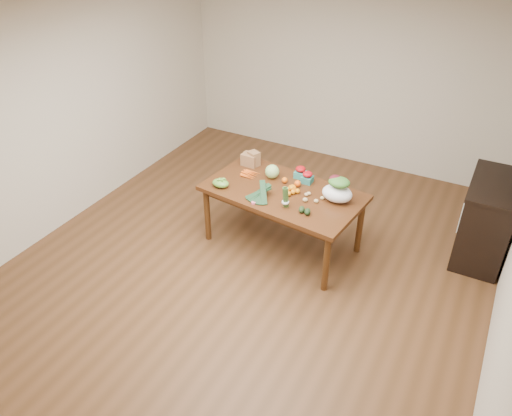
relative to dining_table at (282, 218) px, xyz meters
The scene contains 26 objects.
floor 0.66m from the dining_table, 103.59° to the right, with size 6.00×6.00×0.00m, color brown.
ceiling 2.39m from the dining_table, 103.59° to the right, with size 5.00×6.00×0.02m, color white.
room_walls 1.12m from the dining_table, 103.59° to the right, with size 5.02×6.02×2.70m.
dining_table is the anchor object (origin of this frame).
cabinet 2.29m from the dining_table, 23.96° to the left, with size 0.52×1.02×0.94m, color black.
dish_towel 2.04m from the dining_table, 25.39° to the left, with size 0.02×0.28×0.45m, color white.
paper_bag 0.85m from the dining_table, 149.94° to the left, with size 0.26×0.21×0.18m, color brown, non-canonical shape.
cabbage 0.56m from the dining_table, 139.85° to the left, with size 0.16×0.16×0.16m, color #A0D078.
strawberry_basket_a 0.57m from the dining_table, 83.02° to the left, with size 0.12×0.12×0.11m, color red, non-canonical shape.
strawberry_basket_b 0.55m from the dining_table, 61.20° to the left, with size 0.12×0.12×0.11m, color red, non-canonical shape.
orange_a 0.45m from the dining_table, 110.56° to the left, with size 0.07×0.07×0.07m, color orange.
orange_b 0.45m from the dining_table, 57.44° to the left, with size 0.08×0.08×0.08m, color #FF5F0F.
orange_c 0.43m from the dining_table, 16.85° to the left, with size 0.09×0.09×0.09m, color orange.
mandarin_cluster 0.43m from the dining_table, ahead, with size 0.18×0.18×0.09m, color orange, non-canonical shape.
carrots 0.65m from the dining_table, 165.13° to the left, with size 0.22×0.19×0.03m, color #FF6115, non-canonical shape.
snap_pea_bag 0.83m from the dining_table, 159.37° to the right, with size 0.20×0.15×0.09m, color #5E9B34.
kale_bunch 0.56m from the dining_table, 118.20° to the right, with size 0.32×0.40×0.16m, color black, non-canonical shape.
asparagus_bundle 0.60m from the dining_table, 60.96° to the right, with size 0.08×0.08×0.25m, color #466E32, non-canonical shape.
potato_a 0.48m from the dining_table, ahead, with size 0.04×0.04×0.04m, color tan.
potato_b 0.51m from the dining_table, 17.34° to the right, with size 0.06×0.05×0.05m, color tan.
potato_c 0.60m from the dining_table, ahead, with size 0.05×0.04×0.04m, color #D1C579.
potato_d 0.49m from the dining_table, ahead, with size 0.05×0.04×0.04m, color #D8C27C.
potato_e 0.58m from the dining_table, ahead, with size 0.05×0.05×0.04m, color #D7C67C.
avocado_a 0.62m from the dining_table, 40.12° to the right, with size 0.06×0.09×0.06m, color black.
avocado_b 0.66m from the dining_table, 36.32° to the right, with size 0.06×0.10×0.06m, color black.
salad_bag 0.79m from the dining_table, ahead, with size 0.33×0.25×0.26m, color white, non-canonical shape.
Camera 1 is at (2.10, -3.82, 3.64)m, focal length 35.00 mm.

